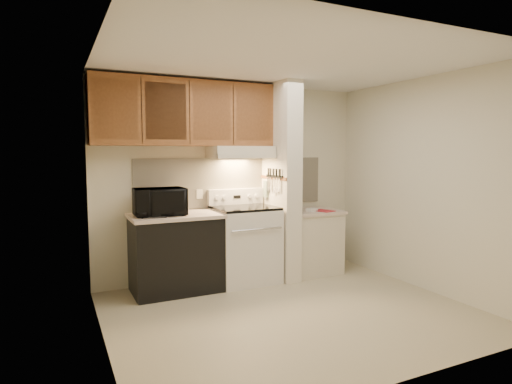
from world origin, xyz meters
TOP-DOWN VIEW (x-y plane):
  - floor at (0.00, 0.00)m, footprint 3.60×3.60m
  - ceiling at (0.00, 0.00)m, footprint 3.60×3.60m
  - wall_back at (0.00, 1.50)m, footprint 3.60×2.50m
  - wall_left at (-1.80, 0.00)m, footprint 0.02×3.00m
  - wall_right at (1.80, 0.00)m, footprint 0.02×3.00m
  - backsplash at (0.00, 1.49)m, footprint 2.60×0.02m
  - range_body at (0.00, 1.16)m, footprint 0.76×0.65m
  - oven_window at (0.00, 0.84)m, footprint 0.50×0.01m
  - oven_handle at (0.00, 0.80)m, footprint 0.65×0.02m
  - cooktop at (0.00, 1.16)m, footprint 0.74×0.64m
  - range_backguard at (0.00, 1.44)m, footprint 0.76×0.08m
  - range_display at (0.00, 1.40)m, footprint 0.10×0.01m
  - range_knob_left_outer at (-0.28, 1.40)m, footprint 0.05×0.02m
  - range_knob_left_inner at (-0.18, 1.40)m, footprint 0.05×0.02m
  - range_knob_right_inner at (0.18, 1.40)m, footprint 0.05×0.02m
  - range_knob_right_outer at (0.28, 1.40)m, footprint 0.05×0.02m
  - dishwasher_front at (-0.88, 1.17)m, footprint 1.00×0.63m
  - left_countertop at (-0.88, 1.17)m, footprint 1.04×0.67m
  - spoon_rest at (-1.13, 0.97)m, footprint 0.21×0.10m
  - teal_jar at (-0.83, 1.39)m, footprint 0.13×0.13m
  - outlet at (-0.48, 1.48)m, footprint 0.08×0.01m
  - microwave at (-1.06, 1.15)m, footprint 0.57×0.39m
  - partition_pillar at (0.51, 1.15)m, footprint 0.22×0.70m
  - pillar_trim at (0.39, 1.15)m, footprint 0.01×0.70m
  - knife_strip at (0.39, 1.10)m, footprint 0.02×0.42m
  - knife_blade_a at (0.38, 0.95)m, footprint 0.01×0.03m
  - knife_handle_a at (0.38, 0.93)m, footprint 0.02×0.02m
  - knife_blade_b at (0.38, 1.02)m, footprint 0.01×0.04m
  - knife_handle_b at (0.38, 1.02)m, footprint 0.02×0.02m
  - knife_blade_c at (0.38, 1.09)m, footprint 0.01×0.04m
  - knife_handle_c at (0.38, 1.10)m, footprint 0.02×0.02m
  - knife_blade_d at (0.38, 1.19)m, footprint 0.01×0.04m
  - knife_handle_d at (0.38, 1.19)m, footprint 0.02×0.02m
  - knife_blade_e at (0.38, 1.25)m, footprint 0.01×0.04m
  - knife_handle_e at (0.38, 1.25)m, footprint 0.02×0.02m
  - oven_mitt at (0.38, 1.32)m, footprint 0.03×0.09m
  - right_cab_base at (0.97, 1.15)m, footprint 0.70×0.60m
  - right_countertop at (0.97, 1.15)m, footprint 0.74×0.64m
  - red_folder at (1.07, 1.00)m, footprint 0.26×0.31m
  - white_box at (0.92, 1.05)m, footprint 0.17×0.14m
  - range_hood at (0.00, 1.28)m, footprint 0.78×0.44m
  - hood_lip at (0.00, 1.07)m, footprint 0.78×0.04m
  - upper_cabinets at (-0.69, 1.32)m, footprint 2.18×0.33m
  - cab_door_a at (-1.51, 1.17)m, footprint 0.46×0.01m
  - cab_gap_a at (-1.23, 1.16)m, footprint 0.01×0.01m
  - cab_door_b at (-0.96, 1.17)m, footprint 0.46×0.01m
  - cab_gap_b at (-0.69, 1.16)m, footprint 0.01×0.01m
  - cab_door_c at (-0.42, 1.17)m, footprint 0.46×0.01m
  - cab_gap_c at (-0.14, 1.16)m, footprint 0.01×0.01m
  - cab_door_d at (0.13, 1.17)m, footprint 0.46×0.01m

SIDE VIEW (x-z plane):
  - floor at x=0.00m, z-range 0.00..0.00m
  - right_cab_base at x=0.97m, z-range 0.00..0.81m
  - dishwasher_front at x=-0.88m, z-range 0.00..0.87m
  - range_body at x=0.00m, z-range 0.00..0.92m
  - oven_window at x=0.00m, z-range 0.35..0.65m
  - oven_handle at x=0.00m, z-range 0.71..0.73m
  - right_countertop at x=0.97m, z-range 0.81..0.85m
  - red_folder at x=1.07m, z-range 0.85..0.86m
  - white_box at x=0.92m, z-range 0.85..0.89m
  - left_countertop at x=-0.88m, z-range 0.87..0.91m
  - spoon_rest at x=-1.13m, z-range 0.91..0.92m
  - cooktop at x=0.00m, z-range 0.92..0.95m
  - teal_jar at x=-0.83m, z-range 0.91..1.02m
  - range_backguard at x=0.00m, z-range 0.95..1.15m
  - range_display at x=0.00m, z-range 1.03..1.07m
  - range_knob_left_outer at x=-0.28m, z-range 1.03..1.07m
  - range_knob_left_inner at x=-0.18m, z-range 1.03..1.07m
  - range_knob_right_inner at x=0.18m, z-range 1.03..1.07m
  - range_knob_right_outer at x=0.28m, z-range 1.03..1.07m
  - microwave at x=-1.06m, z-range 0.91..1.22m
  - outlet at x=-0.48m, z-range 1.04..1.16m
  - oven_mitt at x=0.38m, z-range 1.03..1.25m
  - knife_blade_c at x=0.38m, z-range 1.10..1.30m
  - knife_blade_b at x=0.38m, z-range 1.12..1.30m
  - knife_blade_e at x=0.38m, z-range 1.12..1.30m
  - knife_blade_a at x=0.38m, z-range 1.14..1.30m
  - knife_blade_d at x=0.38m, z-range 1.14..1.30m
  - backsplash at x=0.00m, z-range 0.92..1.55m
  - wall_back at x=0.00m, z-range 1.24..1.26m
  - wall_left at x=-1.80m, z-range 0.00..2.50m
  - wall_right at x=1.80m, z-range 0.00..2.50m
  - partition_pillar at x=0.51m, z-range 0.00..2.50m
  - pillar_trim at x=0.39m, z-range 1.28..1.32m
  - knife_strip at x=0.39m, z-range 1.30..1.34m
  - knife_handle_a at x=0.38m, z-range 1.32..1.42m
  - knife_handle_b at x=0.38m, z-range 1.32..1.42m
  - knife_handle_c at x=0.38m, z-range 1.32..1.42m
  - knife_handle_d at x=0.38m, z-range 1.32..1.42m
  - knife_handle_e at x=0.38m, z-range 1.32..1.42m
  - hood_lip at x=0.00m, z-range 1.55..1.61m
  - range_hood at x=0.00m, z-range 1.55..1.70m
  - upper_cabinets at x=-0.69m, z-range 1.70..2.47m
  - cab_door_a at x=-1.51m, z-range 1.77..2.40m
  - cab_gap_a at x=-1.23m, z-range 1.72..2.45m
  - cab_door_b at x=-0.96m, z-range 1.77..2.40m
  - cab_gap_b at x=-0.69m, z-range 1.72..2.45m
  - cab_door_c at x=-0.42m, z-range 1.77..2.40m
  - cab_gap_c at x=-0.14m, z-range 1.72..2.45m
  - cab_door_d at x=0.13m, z-range 1.77..2.40m
  - ceiling at x=0.00m, z-range 2.50..2.50m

